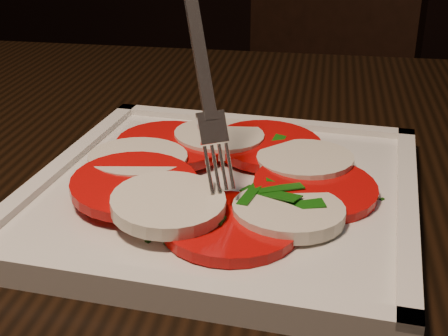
# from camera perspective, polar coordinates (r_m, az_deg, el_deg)

# --- Properties ---
(table) EXTENTS (1.28, 0.93, 0.75)m
(table) POSITION_cam_1_polar(r_m,az_deg,el_deg) (0.65, -6.27, -6.52)
(table) COLOR black
(table) RESTS_ON ground
(chair) EXTENTS (0.54, 0.54, 0.93)m
(chair) POSITION_cam_1_polar(r_m,az_deg,el_deg) (1.44, 7.41, 6.22)
(chair) COLOR black
(chair) RESTS_ON ground
(plate) EXTENTS (0.31, 0.31, 0.01)m
(plate) POSITION_cam_1_polar(r_m,az_deg,el_deg) (0.50, 0.00, -2.32)
(plate) COLOR silver
(plate) RESTS_ON table
(caprese_salad) EXTENTS (0.25, 0.24, 0.03)m
(caprese_salad) POSITION_cam_1_polar(r_m,az_deg,el_deg) (0.50, 0.00, -0.55)
(caprese_salad) COLOR #C30408
(caprese_salad) RESTS_ON plate
(fork) EXTENTS (0.08, 0.09, 0.17)m
(fork) POSITION_cam_1_polar(r_m,az_deg,el_deg) (0.46, -2.57, 10.08)
(fork) COLOR white
(fork) RESTS_ON caprese_salad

